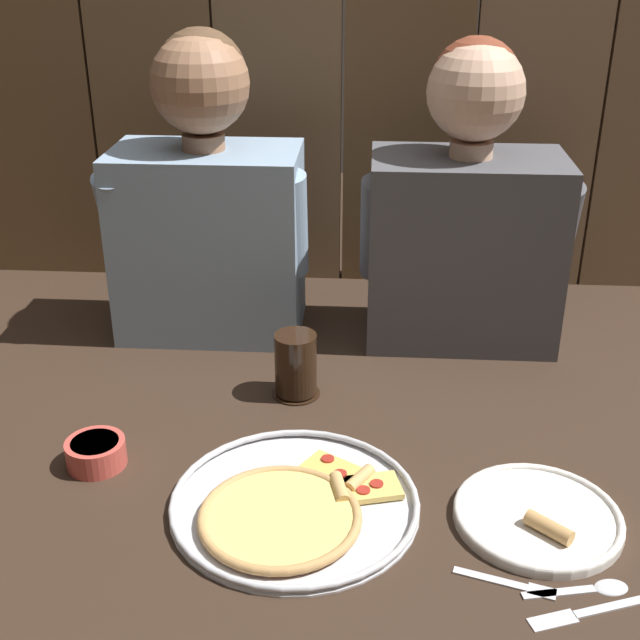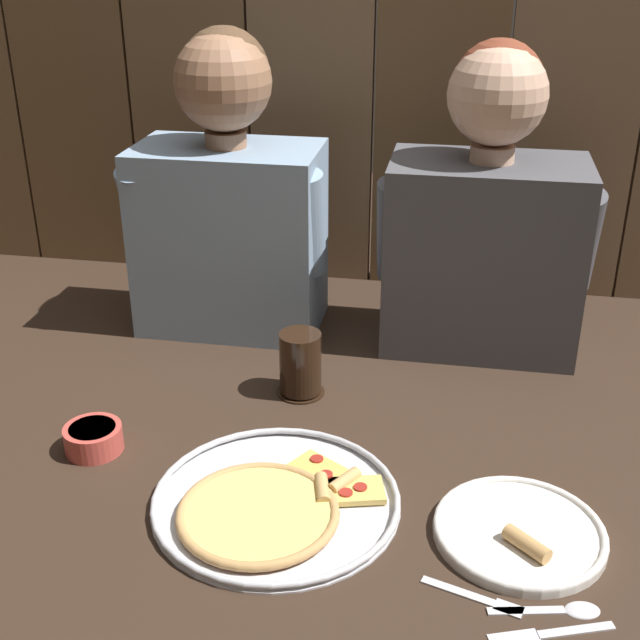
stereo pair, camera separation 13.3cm
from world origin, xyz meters
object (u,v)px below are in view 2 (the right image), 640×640
drinking_glass (300,364)px  dipping_bowl (93,437)px  diner_right (486,218)px  dinner_plate (520,532)px  diner_left (229,198)px  pizza_tray (273,504)px

drinking_glass → dipping_bowl: (-0.29, -0.23, -0.03)m
drinking_glass → dipping_bowl: size_ratio=1.27×
dipping_bowl → diner_right: bearing=39.5°
dinner_plate → diner_left: 0.85m
dinner_plate → drinking_glass: size_ratio=2.01×
pizza_tray → drinking_glass: drinking_glass is taller
dinner_plate → dipping_bowl: 0.66m
pizza_tray → drinking_glass: size_ratio=3.07×
diner_right → drinking_glass: bearing=-139.7°
pizza_tray → diner_left: size_ratio=0.61×
dinner_plate → dipping_bowl: dipping_bowl is taller
diner_left → diner_right: 0.50m
pizza_tray → dinner_plate: 0.35m
dipping_bowl → drinking_glass: bearing=38.8°
dinner_plate → drinking_glass: (-0.37, 0.32, 0.05)m
drinking_glass → diner_right: diner_right is taller
dinner_plate → drinking_glass: drinking_glass is taller
pizza_tray → dipping_bowl: size_ratio=3.91×
dinner_plate → dipping_bowl: bearing=171.9°
dinner_plate → dipping_bowl: (-0.66, 0.09, 0.01)m
dinner_plate → diner_left: diner_left is taller
pizza_tray → drinking_glass: 0.33m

